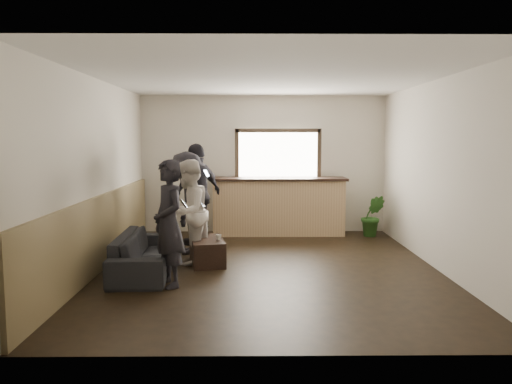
{
  "coord_description": "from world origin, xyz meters",
  "views": [
    {
      "loc": [
        -0.25,
        -7.27,
        1.93
      ],
      "look_at": [
        -0.18,
        0.4,
        1.11
      ],
      "focal_mm": 35.0,
      "sensor_mm": 36.0,
      "label": 1
    }
  ],
  "objects_px": {
    "coffee_table": "(207,251)",
    "potted_plant": "(373,216)",
    "person_d": "(198,194)",
    "cup_b": "(219,237)",
    "bar_counter": "(278,203)",
    "cup_a": "(197,235)",
    "person_c": "(187,203)",
    "person_b": "(189,212)",
    "sofa": "(146,253)",
    "person_a": "(169,223)"
  },
  "relations": [
    {
      "from": "person_c",
      "to": "person_b",
      "type": "bearing_deg",
      "value": 4.88
    },
    {
      "from": "person_d",
      "to": "cup_b",
      "type": "bearing_deg",
      "value": 56.66
    },
    {
      "from": "person_b",
      "to": "person_d",
      "type": "height_order",
      "value": "person_d"
    },
    {
      "from": "bar_counter",
      "to": "person_d",
      "type": "xyz_separation_m",
      "value": [
        -1.52,
        -0.95,
        0.28
      ]
    },
    {
      "from": "potted_plant",
      "to": "coffee_table",
      "type": "bearing_deg",
      "value": -145.56
    },
    {
      "from": "bar_counter",
      "to": "cup_a",
      "type": "xyz_separation_m",
      "value": [
        -1.39,
        -2.28,
        -0.21
      ]
    },
    {
      "from": "sofa",
      "to": "cup_a",
      "type": "height_order",
      "value": "sofa"
    },
    {
      "from": "coffee_table",
      "to": "bar_counter",
      "type": "bearing_deg",
      "value": 62.51
    },
    {
      "from": "potted_plant",
      "to": "person_d",
      "type": "distance_m",
      "value": 3.48
    },
    {
      "from": "person_a",
      "to": "person_b",
      "type": "height_order",
      "value": "person_a"
    },
    {
      "from": "bar_counter",
      "to": "person_d",
      "type": "height_order",
      "value": "bar_counter"
    },
    {
      "from": "person_d",
      "to": "person_b",
      "type": "bearing_deg",
      "value": 39.68
    },
    {
      "from": "person_c",
      "to": "cup_b",
      "type": "bearing_deg",
      "value": 31.43
    },
    {
      "from": "sofa",
      "to": "cup_a",
      "type": "relative_size",
      "value": 16.39
    },
    {
      "from": "bar_counter",
      "to": "cup_b",
      "type": "height_order",
      "value": "bar_counter"
    },
    {
      "from": "sofa",
      "to": "person_d",
      "type": "height_order",
      "value": "person_d"
    },
    {
      "from": "sofa",
      "to": "coffee_table",
      "type": "relative_size",
      "value": 2.23
    },
    {
      "from": "potted_plant",
      "to": "person_d",
      "type": "bearing_deg",
      "value": -168.32
    },
    {
      "from": "coffee_table",
      "to": "cup_b",
      "type": "distance_m",
      "value": 0.31
    },
    {
      "from": "cup_a",
      "to": "potted_plant",
      "type": "bearing_deg",
      "value": 31.91
    },
    {
      "from": "coffee_table",
      "to": "person_b",
      "type": "relative_size",
      "value": 0.54
    },
    {
      "from": "coffee_table",
      "to": "potted_plant",
      "type": "distance_m",
      "value": 3.75
    },
    {
      "from": "sofa",
      "to": "cup_b",
      "type": "height_order",
      "value": "sofa"
    },
    {
      "from": "cup_a",
      "to": "sofa",
      "type": "bearing_deg",
      "value": -138.91
    },
    {
      "from": "person_d",
      "to": "person_a",
      "type": "bearing_deg",
      "value": 36.99
    },
    {
      "from": "cup_a",
      "to": "cup_b",
      "type": "relative_size",
      "value": 1.3
    },
    {
      "from": "cup_b",
      "to": "person_d",
      "type": "bearing_deg",
      "value": 107.25
    },
    {
      "from": "bar_counter",
      "to": "cup_b",
      "type": "distance_m",
      "value": 2.68
    },
    {
      "from": "cup_a",
      "to": "potted_plant",
      "type": "distance_m",
      "value": 3.82
    },
    {
      "from": "cup_b",
      "to": "person_c",
      "type": "xyz_separation_m",
      "value": [
        -0.58,
        0.8,
        0.43
      ]
    },
    {
      "from": "cup_a",
      "to": "cup_b",
      "type": "height_order",
      "value": "cup_a"
    },
    {
      "from": "potted_plant",
      "to": "person_b",
      "type": "bearing_deg",
      "value": -147.77
    },
    {
      "from": "cup_b",
      "to": "person_c",
      "type": "height_order",
      "value": "person_c"
    },
    {
      "from": "potted_plant",
      "to": "person_d",
      "type": "height_order",
      "value": "person_d"
    },
    {
      "from": "bar_counter",
      "to": "cup_a",
      "type": "bearing_deg",
      "value": -121.46
    },
    {
      "from": "person_a",
      "to": "person_b",
      "type": "relative_size",
      "value": 1.03
    },
    {
      "from": "cup_a",
      "to": "person_d",
      "type": "xyz_separation_m",
      "value": [
        -0.12,
        1.32,
        0.49
      ]
    },
    {
      "from": "person_d",
      "to": "sofa",
      "type": "bearing_deg",
      "value": 23.15
    },
    {
      "from": "coffee_table",
      "to": "person_c",
      "type": "xyz_separation_m",
      "value": [
        -0.39,
        0.72,
        0.66
      ]
    },
    {
      "from": "bar_counter",
      "to": "coffee_table",
      "type": "distance_m",
      "value": 2.71
    },
    {
      "from": "sofa",
      "to": "person_a",
      "type": "height_order",
      "value": "person_a"
    },
    {
      "from": "person_a",
      "to": "person_d",
      "type": "xyz_separation_m",
      "value": [
        0.11,
        2.59,
        0.09
      ]
    },
    {
      "from": "bar_counter",
      "to": "potted_plant",
      "type": "xyz_separation_m",
      "value": [
        1.85,
        -0.26,
        -0.23
      ]
    },
    {
      "from": "cup_b",
      "to": "person_a",
      "type": "xyz_separation_m",
      "value": [
        -0.58,
        -1.09,
        0.4
      ]
    },
    {
      "from": "potted_plant",
      "to": "cup_a",
      "type": "bearing_deg",
      "value": -148.09
    },
    {
      "from": "sofa",
      "to": "person_c",
      "type": "bearing_deg",
      "value": -22.69
    },
    {
      "from": "bar_counter",
      "to": "person_a",
      "type": "bearing_deg",
      "value": -114.66
    },
    {
      "from": "coffee_table",
      "to": "cup_b",
      "type": "height_order",
      "value": "cup_b"
    },
    {
      "from": "person_c",
      "to": "person_d",
      "type": "relative_size",
      "value": 0.93
    },
    {
      "from": "coffee_table",
      "to": "potted_plant",
      "type": "height_order",
      "value": "potted_plant"
    }
  ]
}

